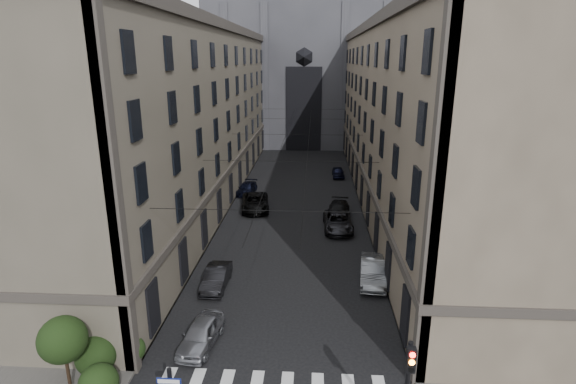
% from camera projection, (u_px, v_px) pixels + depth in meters
% --- Properties ---
extents(sidewalk_left, '(7.00, 80.00, 0.15)m').
position_uv_depth(sidewalk_left, '(206.00, 196.00, 51.58)').
color(sidewalk_left, '#383533').
rests_on(sidewalk_left, ground).
extents(sidewalk_right, '(7.00, 80.00, 0.15)m').
position_uv_depth(sidewalk_right, '(390.00, 200.00, 50.39)').
color(sidewalk_right, '#383533').
rests_on(sidewalk_right, ground).
extents(building_left, '(13.60, 60.60, 18.85)m').
position_uv_depth(building_left, '(175.00, 115.00, 49.09)').
color(building_left, '#4D473B').
rests_on(building_left, ground).
extents(building_right, '(13.60, 60.60, 18.85)m').
position_uv_depth(building_right, '(424.00, 117.00, 47.57)').
color(building_right, brown).
rests_on(building_right, ground).
extents(gothic_tower, '(35.00, 23.00, 58.00)m').
position_uv_depth(gothic_tower, '(306.00, 44.00, 83.17)').
color(gothic_tower, '#2D2D33').
rests_on(gothic_tower, ground).
extents(shrub_cluster, '(3.90, 4.40, 3.90)m').
position_uv_depth(shrub_cluster, '(88.00, 355.00, 21.34)').
color(shrub_cluster, black).
rests_on(shrub_cluster, sidewalk_left).
extents(tram_wires, '(14.00, 60.00, 0.43)m').
position_uv_depth(tram_wires, '(297.00, 136.00, 48.58)').
color(tram_wires, black).
rests_on(tram_wires, ground).
extents(car_left_near, '(2.25, 4.40, 1.43)m').
position_uv_depth(car_left_near, '(201.00, 334.00, 24.78)').
color(car_left_near, gray).
rests_on(car_left_near, ground).
extents(car_left_midnear, '(1.53, 4.30, 1.41)m').
position_uv_depth(car_left_midnear, '(216.00, 278.00, 31.17)').
color(car_left_midnear, black).
rests_on(car_left_midnear, ground).
extents(car_left_midfar, '(3.49, 6.24, 1.65)m').
position_uv_depth(car_left_midfar, '(255.00, 202.00, 47.02)').
color(car_left_midfar, black).
rests_on(car_left_midfar, ground).
extents(car_left_far, '(2.32, 4.58, 1.27)m').
position_uv_depth(car_left_far, '(247.00, 188.00, 52.74)').
color(car_left_far, black).
rests_on(car_left_far, ground).
extents(car_right_near, '(2.25, 5.16, 1.65)m').
position_uv_depth(car_right_near, '(373.00, 271.00, 31.89)').
color(car_right_near, slate).
rests_on(car_right_near, ground).
extents(car_right_midnear, '(2.71, 5.66, 1.56)m').
position_uv_depth(car_right_midnear, '(338.00, 222.00, 41.60)').
color(car_right_midnear, black).
rests_on(car_right_midnear, ground).
extents(car_right_midfar, '(2.53, 5.28, 1.49)m').
position_uv_depth(car_right_midfar, '(339.00, 211.00, 44.71)').
color(car_right_midfar, black).
rests_on(car_right_midfar, ground).
extents(car_right_far, '(1.61, 3.86, 1.31)m').
position_uv_depth(car_right_far, '(338.00, 172.00, 60.06)').
color(car_right_far, black).
rests_on(car_right_far, ground).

